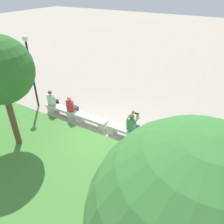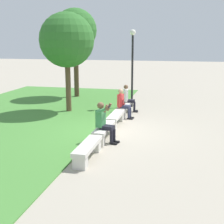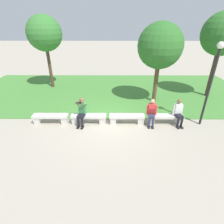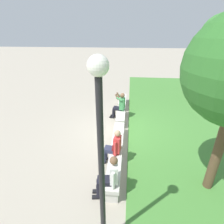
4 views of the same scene
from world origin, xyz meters
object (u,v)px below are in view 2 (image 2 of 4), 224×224
object	(u,v)px
bench_main	(88,149)
bench_mid	(116,118)
bench_far	(124,108)
person_companion	(128,97)
person_distant	(123,103)
lamp_post	(132,57)
backpack	(121,104)
tree_behind_wall	(75,31)
bench_near	(104,131)
tree_right_background	(67,40)
person_photographer	(104,120)

from	to	relation	value
bench_main	bench_mid	size ratio (longest dim) A/B	1.00
bench_far	person_companion	distance (m)	0.68
person_distant	lamp_post	xyz separation A→B (m)	(2.40, 0.01, 1.79)
backpack	person_companion	bearing A→B (deg)	-3.20
tree_behind_wall	lamp_post	world-z (taller)	tree_behind_wall
bench_near	person_companion	xyz separation A→B (m)	(4.25, -0.07, 0.38)
bench_near	backpack	size ratio (longest dim) A/B	3.94
bench_main	tree_right_background	xyz separation A→B (m)	(5.54, 2.63, 2.94)
person_photographer	person_companion	distance (m)	4.54
bench_mid	tree_right_background	bearing A→B (deg)	54.81
lamp_post	bench_near	bearing A→B (deg)	179.37
bench_main	person_companion	world-z (taller)	person_companion
bench_near	tree_behind_wall	size ratio (longest dim) A/B	0.34
person_distant	tree_behind_wall	world-z (taller)	tree_behind_wall
person_companion	tree_behind_wall	bearing A→B (deg)	48.63
bench_mid	person_distant	bearing A→B (deg)	-3.27
tree_right_background	bench_near	bearing A→B (deg)	-144.56
backpack	lamp_post	world-z (taller)	lamp_post
person_companion	tree_right_background	distance (m)	3.76
bench_far	tree_behind_wall	size ratio (longest dim) A/B	0.34
bench_far	lamp_post	size ratio (longest dim) A/B	0.45
bench_near	person_distant	xyz separation A→B (m)	(2.99, -0.07, 0.38)
bench_near	person_distant	world-z (taller)	person_distant
tree_behind_wall	person_companion	bearing A→B (deg)	-131.37
bench_far	tree_behind_wall	distance (m)	6.20
bench_far	bench_mid	bearing A→B (deg)	180.00
person_photographer	bench_main	bearing A→B (deg)	177.18
person_distant	tree_right_background	size ratio (longest dim) A/B	0.28
backpack	lamp_post	bearing A→B (deg)	-1.50
bench_near	person_companion	size ratio (longest dim) A/B	1.34
person_distant	person_companion	world-z (taller)	same
bench_near	bench_far	xyz separation A→B (m)	(3.69, 0.00, 0.00)
bench_mid	lamp_post	size ratio (longest dim) A/B	0.45
bench_main	bench_near	world-z (taller)	same
bench_near	bench_mid	world-z (taller)	same
bench_far	lamp_post	distance (m)	2.75
bench_near	person_companion	bearing A→B (deg)	-0.89
person_photographer	backpack	size ratio (longest dim) A/B	3.08
bench_main	person_companion	size ratio (longest dim) A/B	1.34
tree_right_background	lamp_post	distance (m)	3.27
bench_main	tree_right_background	distance (m)	6.81
bench_main	backpack	world-z (taller)	backpack
person_companion	backpack	bearing A→B (deg)	176.80
tree_right_background	lamp_post	world-z (taller)	tree_right_background
bench_main	bench_far	xyz separation A→B (m)	(5.53, 0.00, 0.00)
bench_main	bench_mid	distance (m)	3.69
bench_mid	bench_far	xyz separation A→B (m)	(1.84, 0.00, 0.00)
bench_mid	person_photographer	size ratio (longest dim) A/B	1.28
bench_mid	lamp_post	bearing A→B (deg)	-0.95
person_distant	tree_right_background	bearing A→B (deg)	75.24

